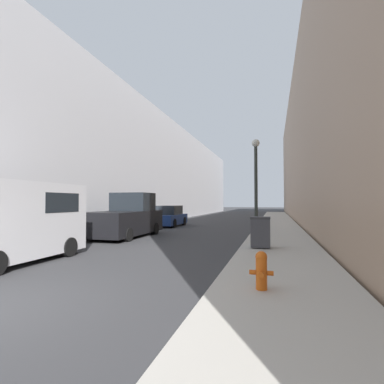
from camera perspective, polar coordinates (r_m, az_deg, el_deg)
sidewalk_right at (r=21.80m, az=16.02°, el=-6.44°), size 2.92×60.00×0.16m
building_left_glass at (r=33.87m, az=-12.70°, el=3.67°), size 12.00×60.00×10.18m
building_right_stone at (r=31.17m, az=29.91°, el=8.01°), size 12.00×60.00×14.11m
fire_hydrant at (r=6.07m, az=13.08°, el=-14.16°), size 0.45×0.34×0.73m
trash_bin at (r=11.32m, az=12.92°, el=-7.41°), size 0.71×0.62×1.13m
lamppost at (r=16.31m, az=12.08°, el=2.20°), size 0.41×0.41×5.03m
white_van at (r=10.54m, az=-30.59°, el=-4.37°), size 2.01×4.49×2.43m
pickup_truck at (r=16.27m, az=-12.36°, el=-4.93°), size 2.28×5.23×2.33m
parked_sedan_near at (r=22.71m, az=-4.42°, el=-4.73°), size 1.83×4.06×1.55m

